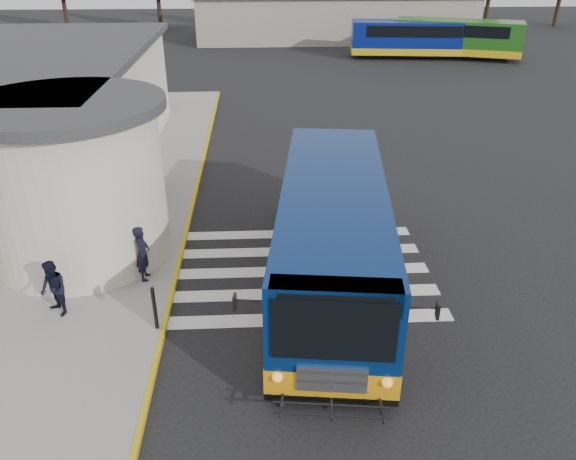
{
  "coord_description": "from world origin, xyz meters",
  "views": [
    {
      "loc": [
        -1.48,
        -15.16,
        8.93
      ],
      "look_at": [
        -0.72,
        -0.5,
        1.25
      ],
      "focal_mm": 35.0,
      "sensor_mm": 36.0,
      "label": 1
    }
  ],
  "objects_px": {
    "pedestrian_b": "(54,289)",
    "transit_bus": "(332,240)",
    "pedestrian_a": "(143,253)",
    "far_bus_a": "(411,37)",
    "far_bus_b": "(458,37)",
    "bollard": "(155,308)"
  },
  "relations": [
    {
      "from": "pedestrian_a",
      "to": "far_bus_a",
      "type": "xyz_separation_m",
      "value": [
        16.0,
        33.52,
        0.65
      ]
    },
    {
      "from": "pedestrian_b",
      "to": "far_bus_b",
      "type": "xyz_separation_m",
      "value": [
        21.76,
        34.84,
        0.76
      ]
    },
    {
      "from": "far_bus_a",
      "to": "pedestrian_b",
      "type": "bearing_deg",
      "value": 159.18
    },
    {
      "from": "pedestrian_b",
      "to": "pedestrian_a",
      "type": "bearing_deg",
      "value": 84.85
    },
    {
      "from": "pedestrian_b",
      "to": "far_bus_a",
      "type": "height_order",
      "value": "far_bus_a"
    },
    {
      "from": "pedestrian_a",
      "to": "far_bus_b",
      "type": "xyz_separation_m",
      "value": [
        19.78,
        33.22,
        0.7
      ]
    },
    {
      "from": "pedestrian_b",
      "to": "transit_bus",
      "type": "bearing_deg",
      "value": 55.25
    },
    {
      "from": "pedestrian_a",
      "to": "far_bus_a",
      "type": "bearing_deg",
      "value": -27.01
    },
    {
      "from": "far_bus_a",
      "to": "pedestrian_a",
      "type": "bearing_deg",
      "value": 160.76
    },
    {
      "from": "bollard",
      "to": "far_bus_b",
      "type": "bearing_deg",
      "value": 61.79
    },
    {
      "from": "pedestrian_a",
      "to": "bollard",
      "type": "bearing_deg",
      "value": -165.36
    },
    {
      "from": "far_bus_b",
      "to": "bollard",
      "type": "bearing_deg",
      "value": 171.65
    },
    {
      "from": "pedestrian_a",
      "to": "pedestrian_b",
      "type": "bearing_deg",
      "value": 127.81
    },
    {
      "from": "transit_bus",
      "to": "bollard",
      "type": "xyz_separation_m",
      "value": [
        -4.66,
        -2.01,
        -0.71
      ]
    },
    {
      "from": "bollard",
      "to": "far_bus_a",
      "type": "relative_size",
      "value": 0.12
    },
    {
      "from": "bollard",
      "to": "far_bus_b",
      "type": "xyz_separation_m",
      "value": [
        19.09,
        35.6,
        0.93
      ]
    },
    {
      "from": "transit_bus",
      "to": "pedestrian_a",
      "type": "distance_m",
      "value": 5.39
    },
    {
      "from": "far_bus_a",
      "to": "far_bus_b",
      "type": "height_order",
      "value": "far_bus_b"
    },
    {
      "from": "pedestrian_b",
      "to": "bollard",
      "type": "relative_size",
      "value": 1.29
    },
    {
      "from": "pedestrian_a",
      "to": "pedestrian_b",
      "type": "xyz_separation_m",
      "value": [
        -1.98,
        -1.62,
        -0.06
      ]
    },
    {
      "from": "transit_bus",
      "to": "far_bus_b",
      "type": "relative_size",
      "value": 1.07
    },
    {
      "from": "bollard",
      "to": "pedestrian_b",
      "type": "bearing_deg",
      "value": 164.25
    }
  ]
}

